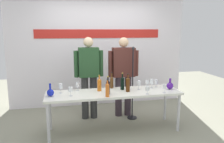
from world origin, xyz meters
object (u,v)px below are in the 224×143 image
(wine_bottle_0, at_px, (122,83))
(wine_glass_left_2, at_px, (78,85))
(wine_bottle_2, at_px, (128,84))
(wine_glass_right_1, at_px, (164,87))
(wine_bottle_5, at_px, (107,89))
(wine_glass_left_0, at_px, (61,86))
(decanter_blue_left, at_px, (50,92))
(wine_glass_right_2, at_px, (139,83))
(wine_glass_left_1, at_px, (71,90))
(wine_glass_right_5, at_px, (147,88))
(display_table, at_px, (114,95))
(wine_glass_right_4, at_px, (156,82))
(wine_glass_right_0, at_px, (152,82))
(wine_bottle_1, at_px, (99,84))
(presenter_right, at_px, (123,71))
(wine_glass_right_3, at_px, (147,82))
(wine_bottle_4, at_px, (108,87))
(presenter_left, at_px, (89,73))
(decanter_blue_right, at_px, (170,85))
(microphone_stand, at_px, (132,95))
(wine_bottle_3, at_px, (112,82))

(wine_bottle_0, relative_size, wine_glass_left_2, 2.02)
(wine_bottle_2, bearing_deg, wine_glass_right_1, -20.56)
(wine_bottle_5, xyz_separation_m, wine_glass_left_0, (-0.75, 0.38, -0.00))
(decanter_blue_left, distance_m, wine_glass_right_2, 1.56)
(wine_glass_left_1, relative_size, wine_glass_right_5, 1.10)
(wine_bottle_5, distance_m, wine_glass_right_1, 1.01)
(display_table, relative_size, wine_glass_left_0, 13.81)
(wine_glass_right_4, bearing_deg, wine_bottle_2, -162.35)
(wine_glass_right_0, bearing_deg, wine_bottle_5, -157.47)
(wine_bottle_1, height_order, wine_glass_left_2, wine_bottle_1)
(presenter_right, height_order, wine_glass_right_3, presenter_right)
(wine_glass_right_1, bearing_deg, wine_glass_right_4, 86.57)
(presenter_right, distance_m, wine_glass_right_4, 0.73)
(wine_glass_right_2, xyz_separation_m, wine_glass_right_5, (0.05, -0.30, -0.03))
(wine_bottle_4, relative_size, wine_glass_right_2, 1.82)
(wine_bottle_4, height_order, wine_glass_right_2, wine_bottle_4)
(display_table, relative_size, presenter_right, 1.43)
(wine_glass_left_0, distance_m, wine_glass_left_1, 0.27)
(wine_glass_right_5, bearing_deg, presenter_left, 133.50)
(decanter_blue_left, xyz_separation_m, wine_glass_right_3, (1.75, 0.17, 0.04))
(wine_bottle_2, xyz_separation_m, wine_glass_right_4, (0.62, 0.20, -0.04))
(decanter_blue_left, xyz_separation_m, wine_glass_right_4, (1.95, 0.20, 0.03))
(wine_glass_left_0, bearing_deg, display_table, -7.26)
(decanter_blue_right, relative_size, presenter_left, 0.12)
(presenter_right, bearing_deg, microphone_stand, -56.32)
(wine_glass_right_2, bearing_deg, wine_glass_right_5, -81.04)
(wine_bottle_2, relative_size, wine_glass_right_0, 1.91)
(presenter_left, relative_size, wine_glass_right_2, 9.70)
(display_table, bearing_deg, wine_bottle_1, 153.62)
(wine_glass_left_0, xyz_separation_m, wine_glass_left_1, (0.16, -0.21, -0.01))
(wine_bottle_5, bearing_deg, wine_glass_right_3, 25.58)
(decanter_blue_left, distance_m, wine_bottle_3, 1.14)
(decanter_blue_right, distance_m, presenter_right, 1.01)
(wine_bottle_4, relative_size, wine_glass_right_4, 2.11)
(display_table, xyz_separation_m, wine_bottle_0, (0.19, 0.12, 0.18))
(wine_bottle_1, bearing_deg, wine_glass_left_2, 164.76)
(display_table, relative_size, wine_glass_right_0, 13.88)
(wine_glass_right_0, relative_size, microphone_stand, 0.12)
(wine_glass_right_0, distance_m, microphone_stand, 0.56)
(wine_bottle_0, xyz_separation_m, wine_glass_right_1, (0.65, -0.37, -0.02))
(wine_bottle_4, bearing_deg, wine_glass_right_5, -12.41)
(decanter_blue_right, distance_m, presenter_left, 1.59)
(presenter_right, xyz_separation_m, wine_glass_left_0, (-1.27, -0.57, -0.11))
(wine_bottle_0, height_order, wine_glass_right_5, wine_bottle_0)
(display_table, height_order, wine_bottle_2, wine_bottle_2)
(wine_glass_left_1, bearing_deg, wine_glass_right_2, 6.73)
(wine_bottle_1, relative_size, wine_glass_right_1, 1.92)
(wine_glass_right_0, distance_m, wine_glass_right_5, 0.44)
(wine_bottle_2, distance_m, wine_bottle_3, 0.37)
(wine_bottle_3, relative_size, wine_glass_left_2, 1.95)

